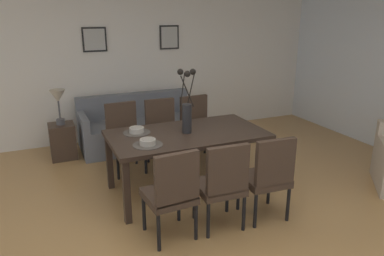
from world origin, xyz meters
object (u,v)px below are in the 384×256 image
(side_table, at_px, (63,141))
(dining_chair_far_right, at_px, (162,129))
(dining_chair_mid_right, at_px, (197,125))
(dining_table, at_px, (187,139))
(framed_picture_left, at_px, (95,40))
(framed_picture_center, at_px, (169,37))
(centerpiece_vase, at_px, (187,109))
(table_lamp, at_px, (58,99))
(dining_chair_near_right, at_px, (124,134))
(bowl_near_right, at_px, (137,130))
(dining_chair_near_left, at_px, (172,191))
(dining_chair_mid_left, at_px, (268,174))
(dining_chair_far_left, at_px, (222,182))
(sofa, at_px, (140,128))
(bowl_near_left, at_px, (148,141))

(side_table, bearing_deg, dining_chair_far_right, -31.25)
(dining_chair_mid_right, bearing_deg, side_table, 156.64)
(dining_table, bearing_deg, side_table, 127.35)
(framed_picture_left, xyz_separation_m, framed_picture_center, (1.24, 0.00, 0.00))
(centerpiece_vase, bearing_deg, framed_picture_left, 105.39)
(side_table, relative_size, table_lamp, 1.02)
(dining_chair_far_right, distance_m, framed_picture_center, 1.88)
(dining_chair_near_right, distance_m, dining_chair_mid_right, 1.07)
(dining_chair_mid_right, relative_size, framed_picture_left, 2.44)
(bowl_near_right, bearing_deg, side_table, 116.99)
(centerpiece_vase, bearing_deg, dining_table, -124.65)
(dining_table, height_order, dining_chair_near_right, dining_chair_near_right)
(table_lamp, relative_size, framed_picture_left, 1.35)
(dining_chair_near_left, bearing_deg, dining_chair_mid_left, -2.59)
(dining_chair_near_left, xyz_separation_m, framed_picture_center, (1.14, 3.14, 1.15))
(dining_chair_far_left, distance_m, side_table, 2.89)
(dining_table, height_order, dining_chair_far_right, dining_chair_far_right)
(bowl_near_right, bearing_deg, table_lamp, 116.99)
(dining_chair_mid_right, xyz_separation_m, table_lamp, (-1.82, 0.78, 0.38))
(sofa, relative_size, table_lamp, 3.64)
(dining_chair_mid_left, xyz_separation_m, framed_picture_center, (0.11, 3.19, 1.15))
(centerpiece_vase, relative_size, bowl_near_right, 4.32)
(centerpiece_vase, xyz_separation_m, framed_picture_center, (0.62, 2.26, 0.64))
(bowl_near_right, bearing_deg, centerpiece_vase, -22.16)
(bowl_near_left, bearing_deg, centerpiece_vase, 22.41)
(dining_chair_far_left, bearing_deg, dining_table, 89.82)
(dining_chair_mid_right, xyz_separation_m, sofa, (-0.63, 0.88, -0.23))
(dining_chair_mid_left, relative_size, centerpiece_vase, 1.25)
(dining_chair_mid_left, height_order, bowl_near_right, dining_chair_mid_left)
(table_lamp, bearing_deg, bowl_near_right, -63.01)
(dining_chair_far_right, relative_size, sofa, 0.50)
(side_table, bearing_deg, framed_picture_left, 41.04)
(dining_chair_near_right, bearing_deg, dining_chair_far_left, -73.64)
(centerpiece_vase, relative_size, sofa, 0.40)
(dining_chair_near_left, xyz_separation_m, dining_chair_mid_left, (1.02, -0.05, 0.00))
(dining_chair_far_right, height_order, side_table, dining_chair_far_right)
(dining_chair_far_left, bearing_deg, table_lamp, 116.40)
(sofa, bearing_deg, dining_chair_far_left, -88.07)
(centerpiece_vase, bearing_deg, dining_chair_far_right, 89.86)
(dining_chair_far_right, bearing_deg, dining_chair_near_left, -106.21)
(table_lamp, distance_m, framed_picture_left, 1.17)
(dining_chair_mid_left, xyz_separation_m, bowl_near_right, (-1.05, 1.15, 0.27))
(dining_chair_mid_right, xyz_separation_m, bowl_near_right, (-1.07, -0.68, 0.27))
(sofa, distance_m, framed_picture_center, 1.63)
(dining_chair_mid_left, bearing_deg, centerpiece_vase, 118.68)
(dining_table, xyz_separation_m, side_table, (-1.28, 1.68, -0.41))
(dining_chair_near_left, xyz_separation_m, dining_chair_near_right, (-0.02, 1.79, 0.00))
(dining_chair_far_left, bearing_deg, side_table, 116.40)
(dining_chair_near_left, relative_size, dining_chair_mid_left, 1.00)
(dining_chair_near_left, bearing_deg, table_lamp, 106.71)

